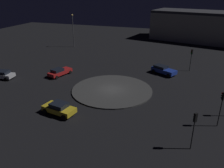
{
  "coord_description": "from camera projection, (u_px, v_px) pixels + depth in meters",
  "views": [
    {
      "loc": [
        -30.36,
        -10.42,
        14.65
      ],
      "look_at": [
        0.0,
        0.0,
        1.06
      ],
      "focal_mm": 36.47,
      "sensor_mm": 36.0,
      "label": 1
    }
  ],
  "objects": [
    {
      "name": "ground_plane",
      "position": [
        112.0,
        90.0,
        35.26
      ],
      "size": [
        119.74,
        119.74,
        0.0
      ],
      "primitive_type": "plane",
      "color": "black"
    },
    {
      "name": "roundabout_island",
      "position": [
        112.0,
        90.0,
        35.23
      ],
      "size": [
        12.39,
        12.39,
        0.19
      ],
      "primitive_type": "cylinder",
      "color": "#383838",
      "rests_on": "ground_plane"
    },
    {
      "name": "car_yellow",
      "position": [
        59.0,
        108.0,
        28.39
      ],
      "size": [
        2.73,
        4.48,
        1.53
      ],
      "rotation": [
        0.0,
        0.0,
        1.39
      ],
      "color": "gold",
      "rests_on": "ground_plane"
    },
    {
      "name": "car_silver",
      "position": [
        1.0,
        74.0,
        39.61
      ],
      "size": [
        2.48,
        4.75,
        1.46
      ],
      "rotation": [
        0.0,
        0.0,
        1.67
      ],
      "color": "silver",
      "rests_on": "ground_plane"
    },
    {
      "name": "car_red",
      "position": [
        60.0,
        72.0,
        40.94
      ],
      "size": [
        4.84,
        2.94,
        1.4
      ],
      "rotation": [
        0.0,
        0.0,
        -0.28
      ],
      "color": "red",
      "rests_on": "ground_plane"
    },
    {
      "name": "car_blue",
      "position": [
        163.0,
        70.0,
        41.72
      ],
      "size": [
        3.81,
        4.87,
        1.49
      ],
      "rotation": [
        0.0,
        0.0,
        4.21
      ],
      "color": "#1E38A5",
      "rests_on": "ground_plane"
    },
    {
      "name": "traffic_light_southwest",
      "position": [
        194.0,
        124.0,
        21.33
      ],
      "size": [
        0.38,
        0.39,
        4.03
      ],
      "rotation": [
        0.0,
        0.0,
        0.84
      ],
      "color": "#2D2D2D",
      "rests_on": "ground_plane"
    },
    {
      "name": "traffic_light_south",
      "position": [
        222.0,
        102.0,
        24.97
      ],
      "size": [
        0.36,
        0.39,
        4.29
      ],
      "rotation": [
        0.0,
        0.0,
        1.22
      ],
      "color": "#2D2D2D",
      "rests_on": "ground_plane"
    },
    {
      "name": "traffic_light_southeast",
      "position": [
        191.0,
        56.0,
        42.37
      ],
      "size": [
        0.39,
        0.38,
        4.19
      ],
      "rotation": [
        0.0,
        0.0,
        2.45
      ],
      "color": "#2D2D2D",
      "rests_on": "ground_plane"
    },
    {
      "name": "streetlamp_northeast",
      "position": [
        73.0,
        27.0,
        59.27
      ],
      "size": [
        0.47,
        0.47,
        8.49
      ],
      "color": "#4C4C51",
      "rests_on": "ground_plane"
    },
    {
      "name": "store_building",
      "position": [
        214.0,
        27.0,
        65.03
      ],
      "size": [
        18.5,
        36.12,
        8.55
      ],
      "rotation": [
        0.0,
        0.0,
        7.63
      ],
      "color": "#ADA893",
      "rests_on": "ground_plane"
    }
  ]
}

